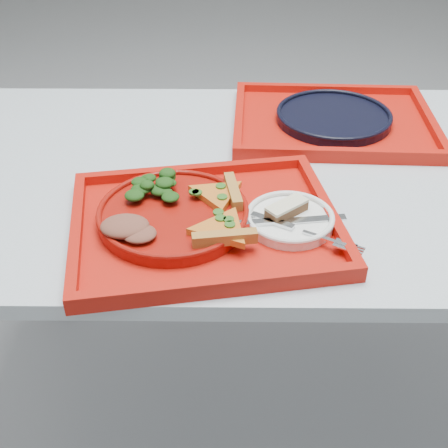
# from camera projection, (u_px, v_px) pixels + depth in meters

# --- Properties ---
(ground) EXTENTS (10.00, 10.00, 0.00)m
(ground) POSITION_uv_depth(u_px,v_px,m) (290.00, 398.00, 1.58)
(ground) COLOR gray
(ground) RESTS_ON ground
(table) EXTENTS (1.60, 0.80, 0.75)m
(table) POSITION_uv_depth(u_px,v_px,m) (313.00, 198.00, 1.18)
(table) COLOR #A2ADB6
(table) RESTS_ON ground
(tray_main) EXTENTS (0.50, 0.42, 0.01)m
(tray_main) POSITION_uv_depth(u_px,v_px,m) (205.00, 226.00, 0.97)
(tray_main) COLOR #B01309
(tray_main) RESTS_ON table
(tray_far) EXTENTS (0.46, 0.37, 0.01)m
(tray_far) POSITION_uv_depth(u_px,v_px,m) (333.00, 123.00, 1.29)
(tray_far) COLOR #B01309
(tray_far) RESTS_ON table
(dinner_plate) EXTENTS (0.26, 0.26, 0.02)m
(dinner_plate) POSITION_uv_depth(u_px,v_px,m) (173.00, 216.00, 0.97)
(dinner_plate) COLOR maroon
(dinner_plate) RESTS_ON tray_main
(side_plate) EXTENTS (0.15, 0.15, 0.01)m
(side_plate) POSITION_uv_depth(u_px,v_px,m) (290.00, 221.00, 0.96)
(side_plate) COLOR white
(side_plate) RESTS_ON tray_main
(navy_plate) EXTENTS (0.26, 0.26, 0.02)m
(navy_plate) POSITION_uv_depth(u_px,v_px,m) (334.00, 118.00, 1.28)
(navy_plate) COLOR black
(navy_plate) RESTS_ON tray_far
(pizza_slice_a) EXTENTS (0.12, 0.13, 0.02)m
(pizza_slice_a) POSITION_uv_depth(u_px,v_px,m) (222.00, 227.00, 0.91)
(pizza_slice_a) COLOR gold
(pizza_slice_a) RESTS_ON dinner_plate
(pizza_slice_b) EXTENTS (0.13, 0.11, 0.02)m
(pizza_slice_b) POSITION_uv_depth(u_px,v_px,m) (217.00, 193.00, 0.99)
(pizza_slice_b) COLOR gold
(pizza_slice_b) RESTS_ON dinner_plate
(salad_heap) EXTENTS (0.08, 0.07, 0.04)m
(salad_heap) POSITION_uv_depth(u_px,v_px,m) (154.00, 184.00, 1.00)
(salad_heap) COLOR black
(salad_heap) RESTS_ON dinner_plate
(meat_portion) EXTENTS (0.08, 0.06, 0.02)m
(meat_portion) POSITION_uv_depth(u_px,v_px,m) (125.00, 226.00, 0.91)
(meat_portion) COLOR brown
(meat_portion) RESTS_ON dinner_plate
(dessert_bar) EXTENTS (0.08, 0.07, 0.02)m
(dessert_bar) POSITION_uv_depth(u_px,v_px,m) (287.00, 209.00, 0.96)
(dessert_bar) COLOR #4E2A1A
(dessert_bar) RESTS_ON side_plate
(knife) EXTENTS (0.19, 0.04, 0.01)m
(knife) POSITION_uv_depth(u_px,v_px,m) (292.00, 220.00, 0.94)
(knife) COLOR silver
(knife) RESTS_ON side_plate
(fork) EXTENTS (0.17, 0.11, 0.01)m
(fork) POSITION_uv_depth(u_px,v_px,m) (302.00, 231.00, 0.92)
(fork) COLOR silver
(fork) RESTS_ON side_plate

